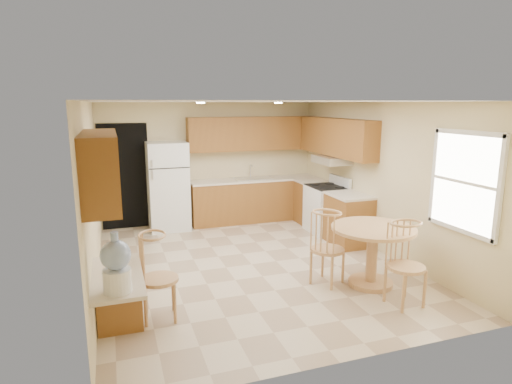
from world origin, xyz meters
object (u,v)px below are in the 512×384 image
object	(u,v)px
refrigerator	(168,186)
water_crock	(116,265)
chair_table_b	(412,259)
chair_desk	(159,271)
chair_table_a	(331,242)
stove	(326,209)
dining_table	(372,247)

from	to	relation	value
refrigerator	water_crock	distance (m)	4.64
chair_table_b	chair_desk	size ratio (longest dim) A/B	1.03
chair_table_b	chair_table_a	bearing A→B (deg)	-60.45
refrigerator	stove	world-z (taller)	refrigerator
dining_table	water_crock	distance (m)	3.47
dining_table	chair_table_a	distance (m)	0.58
refrigerator	dining_table	bearing A→B (deg)	-58.19
refrigerator	chair_table_a	size ratio (longest dim) A/B	1.68
chair_table_b	chair_desk	distance (m)	2.99
chair_table_a	chair_desk	world-z (taller)	chair_table_a
dining_table	chair_table_a	xyz separation A→B (m)	(-0.55, 0.15, 0.08)
water_crock	dining_table	bearing A→B (deg)	14.43
water_crock	chair_desk	bearing A→B (deg)	58.73
chair_table_a	chair_desk	xyz separation A→B (m)	(-2.32, -0.26, -0.01)
refrigerator	chair_desk	world-z (taller)	refrigerator
stove	chair_table_b	distance (m)	3.25
refrigerator	chair_table_b	size ratio (longest dim) A/B	1.66
stove	chair_desk	xyz separation A→B (m)	(-3.47, -2.56, 0.15)
chair_table_b	water_crock	world-z (taller)	water_crock
chair_table_a	chair_desk	bearing A→B (deg)	-116.35
dining_table	stove	bearing A→B (deg)	76.17
dining_table	water_crock	bearing A→B (deg)	-165.57
stove	water_crock	size ratio (longest dim) A/B	1.90
refrigerator	chair_table_b	bearing A→B (deg)	-62.24
dining_table	chair_desk	size ratio (longest dim) A/B	1.11
chair_desk	water_crock	distance (m)	0.96
stove	chair_table_b	size ratio (longest dim) A/B	1.04
stove	chair_table_a	size ratio (longest dim) A/B	1.05
chair_table_b	water_crock	bearing A→B (deg)	-2.32
refrigerator	dining_table	distance (m)	4.32
refrigerator	chair_table_b	world-z (taller)	refrigerator
stove	dining_table	bearing A→B (deg)	-103.83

